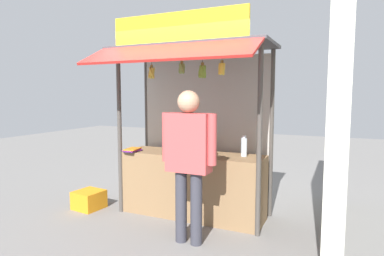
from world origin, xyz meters
name	(u,v)px	position (x,y,z in m)	size (l,w,h in m)	color
ground_plane	(192,215)	(0.00, 0.00, 0.00)	(20.00, 20.00, 0.00)	slate
stall_counter	(192,184)	(0.00, 0.00, 0.44)	(1.98, 0.58, 0.87)	olive
stall_structure	(195,101)	(0.00, 0.10, 1.60)	(2.18, 1.45, 2.66)	#4C4742
water_bottle_mid_left	(205,145)	(0.16, 0.08, 1.00)	(0.07, 0.07, 0.26)	silver
water_bottle_left	(205,141)	(0.11, 0.20, 1.02)	(0.09, 0.09, 0.32)	silver
water_bottle_far_left	(244,146)	(0.71, 0.08, 1.00)	(0.08, 0.08, 0.28)	silver
magazine_stack_mid_right	(133,150)	(-0.83, -0.22, 0.90)	(0.21, 0.26, 0.05)	black
magazine_stack_center	(188,153)	(-0.02, -0.10, 0.89)	(0.25, 0.33, 0.04)	red
banana_bunch_leftmost	(222,69)	(0.56, -0.39, 1.98)	(0.10, 0.10, 0.28)	#332D23
banana_bunch_rightmost	(152,73)	(-0.39, -0.39, 1.96)	(0.09, 0.10, 0.31)	#332D23
banana_bunch_inner_right	(202,71)	(0.31, -0.39, 1.95)	(0.11, 0.10, 0.31)	#332D23
banana_bunch_inner_left	(182,68)	(0.04, -0.39, 2.00)	(0.10, 0.10, 0.25)	#332D23
vendor_person	(189,153)	(0.32, -0.80, 1.04)	(0.65, 0.25, 1.73)	#383842
plastic_crate	(89,200)	(-1.50, -0.38, 0.13)	(0.38, 0.38, 0.26)	orange
neighbour_wall	(339,114)	(1.82, 0.30, 1.45)	(0.20, 2.40, 2.89)	beige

